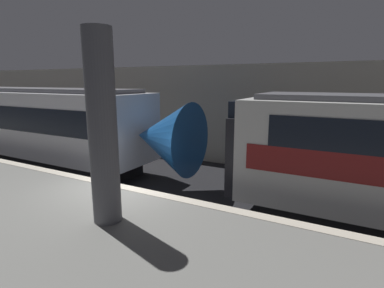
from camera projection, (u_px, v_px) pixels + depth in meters
The scene contains 5 objects.
ground_plane at pixel (124, 222), 8.35m from camera, with size 120.00×120.00×0.00m, color black.
platform at pixel (46, 244), 6.20m from camera, with size 40.00×4.75×1.12m.
station_rear_barrier at pixel (222, 115), 13.87m from camera, with size 50.00×0.15×4.58m.
support_pillar_near at pixel (103, 129), 5.66m from camera, with size 0.55×0.55×3.70m.
train_modern at pixel (0, 122), 15.00m from camera, with size 21.17×2.86×3.55m.
Camera 1 is at (5.34, -5.89, 3.86)m, focal length 28.00 mm.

